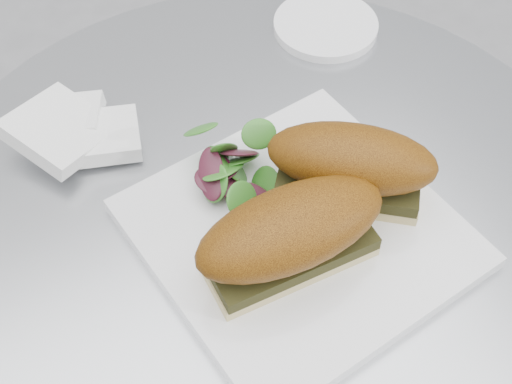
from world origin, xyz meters
TOP-DOWN VIEW (x-y plane):
  - table at (0.00, 0.00)m, footprint 0.70×0.70m
  - plate at (0.01, -0.05)m, footprint 0.29×0.29m
  - sandwich_left at (-0.02, -0.07)m, footprint 0.18×0.09m
  - sandwich_right at (0.07, -0.03)m, footprint 0.17×0.15m
  - salad at (-0.03, 0.03)m, footprint 0.10×0.10m
  - napkin at (-0.12, 0.16)m, footprint 0.14×0.14m
  - saucer at (0.20, 0.20)m, footprint 0.13×0.13m

SIDE VIEW (x-z plane):
  - table at x=0.00m, z-range 0.12..0.85m
  - saucer at x=0.20m, z-range 0.73..0.74m
  - plate at x=0.01m, z-range 0.73..0.75m
  - napkin at x=-0.12m, z-range 0.73..0.75m
  - salad at x=-0.03m, z-range 0.75..0.80m
  - sandwich_right at x=0.07m, z-range 0.75..0.83m
  - sandwich_left at x=-0.02m, z-range 0.75..0.83m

